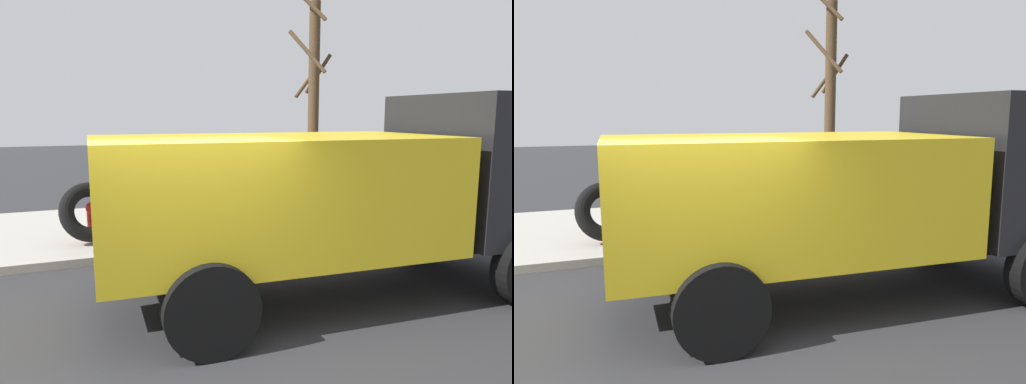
{
  "view_description": "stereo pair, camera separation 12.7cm",
  "coord_description": "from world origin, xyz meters",
  "views": [
    {
      "loc": [
        -1.25,
        -4.93,
        2.7
      ],
      "look_at": [
        1.76,
        2.64,
        1.39
      ],
      "focal_mm": 34.22,
      "sensor_mm": 36.0,
      "label": 1
    },
    {
      "loc": [
        -1.13,
        -4.98,
        2.7
      ],
      "look_at": [
        1.76,
        2.64,
        1.39
      ],
      "focal_mm": 34.22,
      "sensor_mm": 36.0,
      "label": 2
    }
  ],
  "objects": [
    {
      "name": "fire_hydrant",
      "position": [
        -0.75,
        5.28,
        0.58
      ],
      "size": [
        0.27,
        0.61,
        0.8
      ],
      "color": "red",
      "rests_on": "sidewalk_curb"
    },
    {
      "name": "ground_plane",
      "position": [
        0.0,
        0.0,
        0.0
      ],
      "size": [
        80.0,
        80.0,
        0.0
      ],
      "primitive_type": "plane",
      "color": "#2D2D30"
    },
    {
      "name": "dump_truck_yellow",
      "position": [
        2.72,
        1.14,
        1.61
      ],
      "size": [
        7.11,
        3.06,
        3.0
      ],
      "color": "gold",
      "rests_on": "ground"
    },
    {
      "name": "loose_tire",
      "position": [
        -0.8,
        5.12,
        0.77
      ],
      "size": [
        1.34,
        0.94,
        1.24
      ],
      "primitive_type": "torus",
      "rotation": [
        1.21,
        0.0,
        0.2
      ],
      "color": "black",
      "rests_on": "sidewalk_curb"
    },
    {
      "name": "bare_tree",
      "position": [
        4.52,
        5.79,
        2.88
      ],
      "size": [
        1.18,
        1.18,
        5.41
      ],
      "color": "#4C3823",
      "rests_on": "sidewalk_curb"
    },
    {
      "name": "stop_sign",
      "position": [
        1.71,
        4.38,
        1.58
      ],
      "size": [
        0.76,
        0.08,
        2.07
      ],
      "color": "gray",
      "rests_on": "sidewalk_curb"
    },
    {
      "name": "sidewalk_curb",
      "position": [
        0.0,
        6.5,
        0.07
      ],
      "size": [
        36.0,
        5.0,
        0.15
      ],
      "primitive_type": "cube",
      "color": "#ADA89E",
      "rests_on": "ground"
    }
  ]
}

